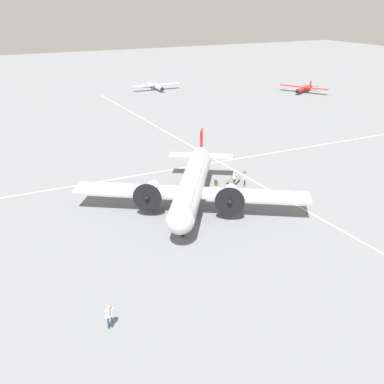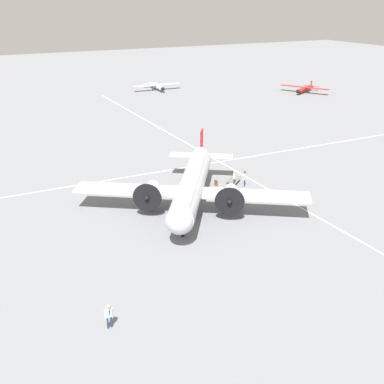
{
  "view_description": "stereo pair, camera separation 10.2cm",
  "coord_description": "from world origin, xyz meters",
  "px_view_note": "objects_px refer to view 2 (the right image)",
  "views": [
    {
      "loc": [
        -38.52,
        19.67,
        19.03
      ],
      "look_at": [
        0.0,
        0.0,
        1.53
      ],
      "focal_mm": 45.0,
      "sensor_mm": 36.0,
      "label": 1
    },
    {
      "loc": [
        -38.56,
        19.58,
        19.03
      ],
      "look_at": [
        0.0,
        0.0,
        1.53
      ],
      "focal_mm": 45.0,
      "sensor_mm": 36.0,
      "label": 2
    }
  ],
  "objects_px": {
    "crew_foreground": "(109,314)",
    "light_aircraft_distant": "(157,86)",
    "airliner_main": "(192,185)",
    "passenger_boarding": "(245,177)",
    "baggage_cart": "(233,181)",
    "light_aircraft_taxiing": "(304,89)",
    "suitcase_near_door": "(216,183)",
    "ramp_agent": "(234,176)"
  },
  "relations": [
    {
      "from": "suitcase_near_door",
      "to": "light_aircraft_taxiing",
      "type": "xyz_separation_m",
      "value": [
        39.55,
        -44.3,
        0.54
      ]
    },
    {
      "from": "suitcase_near_door",
      "to": "light_aircraft_taxiing",
      "type": "distance_m",
      "value": 59.39
    },
    {
      "from": "crew_foreground",
      "to": "airliner_main",
      "type": "bearing_deg",
      "value": -140.97
    },
    {
      "from": "baggage_cart",
      "to": "passenger_boarding",
      "type": "bearing_deg",
      "value": 69.94
    },
    {
      "from": "ramp_agent",
      "to": "light_aircraft_taxiing",
      "type": "height_order",
      "value": "light_aircraft_taxiing"
    },
    {
      "from": "crew_foreground",
      "to": "baggage_cart",
      "type": "distance_m",
      "value": 26.99
    },
    {
      "from": "crew_foreground",
      "to": "baggage_cart",
      "type": "bearing_deg",
      "value": -146.6
    },
    {
      "from": "crew_foreground",
      "to": "suitcase_near_door",
      "type": "bearing_deg",
      "value": -143.19
    },
    {
      "from": "light_aircraft_distant",
      "to": "passenger_boarding",
      "type": "bearing_deg",
      "value": -12.64
    },
    {
      "from": "passenger_boarding",
      "to": "baggage_cart",
      "type": "height_order",
      "value": "passenger_boarding"
    },
    {
      "from": "airliner_main",
      "to": "crew_foreground",
      "type": "bearing_deg",
      "value": -8.46
    },
    {
      "from": "suitcase_near_door",
      "to": "light_aircraft_taxiing",
      "type": "bearing_deg",
      "value": -48.24
    },
    {
      "from": "crew_foreground",
      "to": "light_aircraft_distant",
      "type": "relative_size",
      "value": 0.15
    },
    {
      "from": "airliner_main",
      "to": "passenger_boarding",
      "type": "relative_size",
      "value": 11.82
    },
    {
      "from": "light_aircraft_taxiing",
      "to": "airliner_main",
      "type": "bearing_deg",
      "value": 13.09
    },
    {
      "from": "ramp_agent",
      "to": "baggage_cart",
      "type": "height_order",
      "value": "ramp_agent"
    },
    {
      "from": "suitcase_near_door",
      "to": "airliner_main",
      "type": "bearing_deg",
      "value": 128.97
    },
    {
      "from": "crew_foreground",
      "to": "suitcase_near_door",
      "type": "height_order",
      "value": "crew_foreground"
    },
    {
      "from": "baggage_cart",
      "to": "light_aircraft_taxiing",
      "type": "distance_m",
      "value": 57.91
    },
    {
      "from": "baggage_cart",
      "to": "suitcase_near_door",
      "type": "bearing_deg",
      "value": -44.59
    },
    {
      "from": "airliner_main",
      "to": "crew_foreground",
      "type": "height_order",
      "value": "airliner_main"
    },
    {
      "from": "airliner_main",
      "to": "light_aircraft_distant",
      "type": "height_order",
      "value": "airliner_main"
    },
    {
      "from": "crew_foreground",
      "to": "passenger_boarding",
      "type": "height_order",
      "value": "passenger_boarding"
    },
    {
      "from": "baggage_cart",
      "to": "light_aircraft_taxiing",
      "type": "height_order",
      "value": "light_aircraft_taxiing"
    },
    {
      "from": "ramp_agent",
      "to": "light_aircraft_taxiing",
      "type": "xyz_separation_m",
      "value": [
        40.42,
        -42.54,
        -0.23
      ]
    },
    {
      "from": "suitcase_near_door",
      "to": "baggage_cart",
      "type": "xyz_separation_m",
      "value": [
        -0.13,
        -2.13,
        -0.04
      ]
    },
    {
      "from": "ramp_agent",
      "to": "baggage_cart",
      "type": "relative_size",
      "value": 0.86
    },
    {
      "from": "airliner_main",
      "to": "light_aircraft_distant",
      "type": "xyz_separation_m",
      "value": [
        60.95,
        -22.24,
        -1.55
      ]
    },
    {
      "from": "crew_foreground",
      "to": "ramp_agent",
      "type": "xyz_separation_m",
      "value": [
        17.32,
        -19.68,
        0.04
      ]
    },
    {
      "from": "ramp_agent",
      "to": "light_aircraft_taxiing",
      "type": "relative_size",
      "value": 0.17
    },
    {
      "from": "airliner_main",
      "to": "passenger_boarding",
      "type": "bearing_deg",
      "value": 142.37
    },
    {
      "from": "passenger_boarding",
      "to": "crew_foreground",
      "type": "bearing_deg",
      "value": -13.53
    },
    {
      "from": "ramp_agent",
      "to": "suitcase_near_door",
      "type": "xyz_separation_m",
      "value": [
        0.87,
        1.76,
        -0.76
      ]
    },
    {
      "from": "crew_foreground",
      "to": "light_aircraft_distant",
      "type": "bearing_deg",
      "value": -123.67
    },
    {
      "from": "suitcase_near_door",
      "to": "crew_foreground",
      "type": "bearing_deg",
      "value": 135.43
    },
    {
      "from": "airliner_main",
      "to": "passenger_boarding",
      "type": "distance_m",
      "value": 8.28
    },
    {
      "from": "passenger_boarding",
      "to": "ramp_agent",
      "type": "bearing_deg",
      "value": -88.68
    },
    {
      "from": "crew_foreground",
      "to": "light_aircraft_taxiing",
      "type": "distance_m",
      "value": 84.89
    },
    {
      "from": "crew_foreground",
      "to": "passenger_boarding",
      "type": "bearing_deg",
      "value": -149.62
    },
    {
      "from": "baggage_cart",
      "to": "airliner_main",
      "type": "bearing_deg",
      "value": -12.11
    },
    {
      "from": "crew_foreground",
      "to": "baggage_cart",
      "type": "height_order",
      "value": "crew_foreground"
    },
    {
      "from": "crew_foreground",
      "to": "light_aircraft_distant",
      "type": "xyz_separation_m",
      "value": [
        75.02,
        -35.07,
        -0.18
      ]
    }
  ]
}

